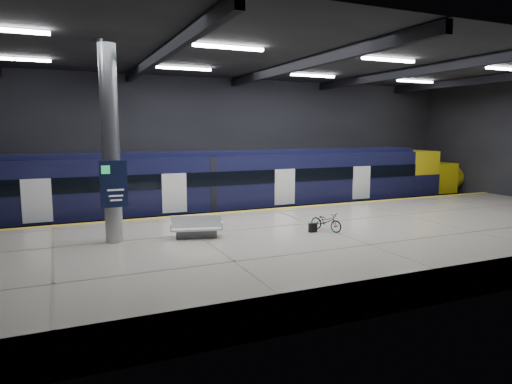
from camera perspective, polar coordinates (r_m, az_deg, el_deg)
ground at (r=20.61m, az=5.33°, el=-6.37°), size 30.00×30.00×0.00m
room_shell at (r=20.00m, az=5.53°, el=9.73°), size 30.10×16.10×8.05m
platform at (r=18.40m, az=9.18°, el=-6.40°), size 30.00×11.00×1.10m
safety_strip at (r=22.77m, az=1.99°, el=-2.15°), size 30.00×0.40×0.01m
rails at (r=25.41m, az=-0.73°, el=-3.45°), size 30.00×1.52×0.16m
train at (r=25.18m, az=-0.30°, el=1.00°), size 29.40×2.84×3.79m
bench at (r=16.89m, az=-7.46°, el=-4.70°), size 2.03×1.22×0.84m
bicycle at (r=18.06m, az=8.76°, el=-3.66°), size 1.00×1.49×0.74m
pannier_bag at (r=17.79m, az=7.12°, el=-4.45°), size 0.31×0.20×0.35m
info_column at (r=16.50m, az=-17.70°, el=5.46°), size 0.90×0.78×6.90m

